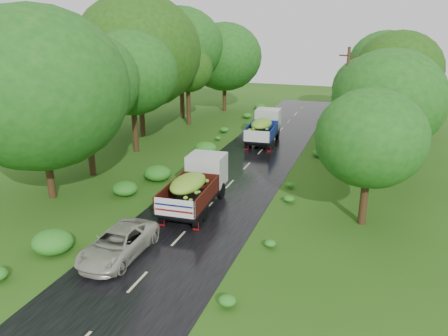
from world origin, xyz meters
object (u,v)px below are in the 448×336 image
at_px(utility_pole, 345,102).
at_px(car, 118,244).
at_px(truck_near, 197,183).
at_px(truck_far, 264,126).

bearing_deg(utility_pole, car, -93.67).
relative_size(car, utility_pole, 0.55).
xyz_separation_m(truck_near, utility_pole, (6.90, 12.84, 2.84)).
height_order(truck_far, utility_pole, utility_pole).
distance_m(truck_far, car, 21.37).
relative_size(truck_near, car, 1.38).
xyz_separation_m(truck_near, truck_far, (0.16, 15.00, -0.00)).
height_order(truck_far, car, truck_far).
xyz_separation_m(truck_far, utility_pole, (6.75, -2.16, 2.84)).
bearing_deg(truck_far, truck_near, -94.36).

